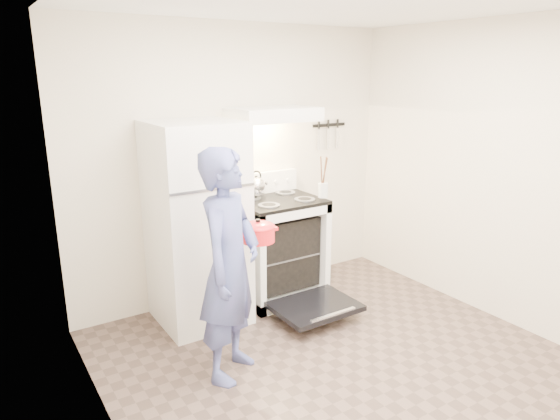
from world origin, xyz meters
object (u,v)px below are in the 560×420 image
object	(u,v)px
refrigerator	(197,224)
stove_body	(278,250)
tea_kettle	(256,184)
dutch_oven	(258,234)
person	(230,266)

from	to	relation	value
refrigerator	stove_body	size ratio (longest dim) A/B	1.85
stove_body	tea_kettle	distance (m)	0.65
tea_kettle	dutch_oven	world-z (taller)	tea_kettle
stove_body	tea_kettle	size ratio (longest dim) A/B	3.70
person	stove_body	bearing A→B (deg)	4.58
stove_body	tea_kettle	bearing A→B (deg)	126.45
refrigerator	dutch_oven	bearing A→B (deg)	-71.36
refrigerator	person	size ratio (longest dim) A/B	1.05
stove_body	dutch_oven	bearing A→B (deg)	-131.95
refrigerator	person	bearing A→B (deg)	-99.57
tea_kettle	person	size ratio (longest dim) A/B	0.15
refrigerator	tea_kettle	distance (m)	0.75
person	dutch_oven	bearing A→B (deg)	-5.71
dutch_oven	stove_body	bearing A→B (deg)	48.05
refrigerator	person	world-z (taller)	refrigerator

